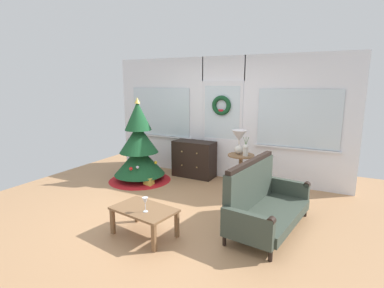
% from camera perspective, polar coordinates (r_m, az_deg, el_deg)
% --- Properties ---
extents(ground_plane, '(6.76, 6.76, 0.00)m').
position_cam_1_polar(ground_plane, '(4.93, -3.50, -12.58)').
color(ground_plane, '#AD7F56').
extents(back_wall_with_door, '(5.20, 0.19, 2.55)m').
position_cam_1_polar(back_wall_with_door, '(6.42, 5.83, 4.96)').
color(back_wall_with_door, white).
rests_on(back_wall_with_door, ground).
extents(christmas_tree, '(1.29, 1.29, 1.73)m').
position_cam_1_polar(christmas_tree, '(6.31, -10.01, -1.32)').
color(christmas_tree, '#4C331E').
rests_on(christmas_tree, ground).
extents(dresser_cabinet, '(0.91, 0.46, 0.78)m').
position_cam_1_polar(dresser_cabinet, '(6.53, 0.40, -2.85)').
color(dresser_cabinet, black).
rests_on(dresser_cabinet, ground).
extents(settee_sofa, '(0.91, 1.65, 0.96)m').
position_cam_1_polar(settee_sofa, '(4.38, 13.18, -10.68)').
color(settee_sofa, black).
rests_on(settee_sofa, ground).
extents(side_table, '(0.50, 0.48, 0.73)m').
position_cam_1_polar(side_table, '(5.59, 9.21, -4.13)').
color(side_table, brown).
rests_on(side_table, ground).
extents(table_lamp, '(0.28, 0.28, 0.44)m').
position_cam_1_polar(table_lamp, '(5.54, 8.91, 1.01)').
color(table_lamp, silver).
rests_on(table_lamp, side_table).
extents(flower_vase, '(0.11, 0.10, 0.35)m').
position_cam_1_polar(flower_vase, '(5.43, 10.13, -1.04)').
color(flower_vase, beige).
rests_on(flower_vase, side_table).
extents(coffee_table, '(0.91, 0.65, 0.38)m').
position_cam_1_polar(coffee_table, '(4.14, -9.08, -12.65)').
color(coffee_table, brown).
rests_on(coffee_table, ground).
extents(wine_glass, '(0.08, 0.08, 0.20)m').
position_cam_1_polar(wine_glass, '(3.96, -8.86, -10.68)').
color(wine_glass, silver).
rests_on(wine_glass, coffee_table).
extents(gift_box, '(0.17, 0.15, 0.17)m').
position_cam_1_polar(gift_box, '(6.08, -8.19, -7.07)').
color(gift_box, '#D8C64C').
rests_on(gift_box, ground).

